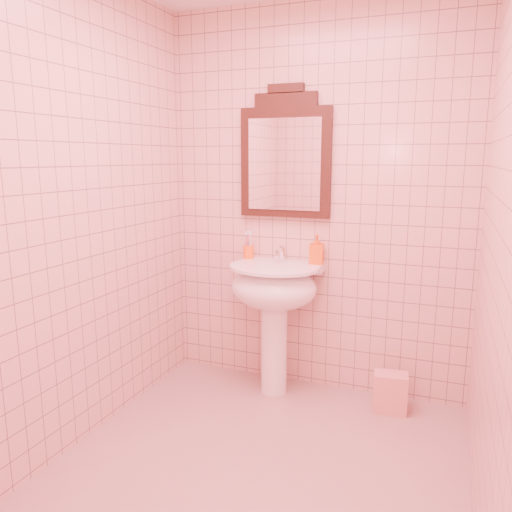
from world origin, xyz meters
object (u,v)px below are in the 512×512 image
at_px(toothbrush_cup, 249,252).
at_px(soap_dispenser, 317,249).
at_px(pedestal_sink, 274,296).
at_px(towel, 390,393).
at_px(mirror, 285,157).

relative_size(toothbrush_cup, soap_dispenser, 0.86).
height_order(pedestal_sink, towel, pedestal_sink).
xyz_separation_m(mirror, towel, (0.76, -0.19, -1.42)).
bearing_deg(pedestal_sink, towel, 0.79).
bearing_deg(mirror, soap_dispenser, -11.37).
distance_m(pedestal_sink, soap_dispenser, 0.41).
distance_m(pedestal_sink, mirror, 0.90).
relative_size(mirror, towel, 3.41).
bearing_deg(pedestal_sink, toothbrush_cup, 147.11).
relative_size(pedestal_sink, toothbrush_cup, 5.20).
height_order(pedestal_sink, mirror, mirror).
xyz_separation_m(soap_dispenser, towel, (0.52, -0.14, -0.84)).
bearing_deg(towel, mirror, 165.82).
distance_m(mirror, towel, 1.62).
xyz_separation_m(toothbrush_cup, soap_dispenser, (0.48, -0.00, 0.05)).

